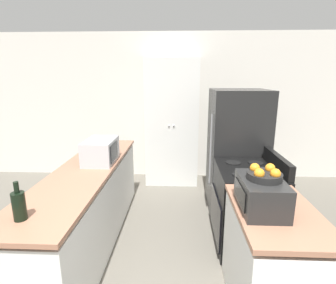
{
  "coord_description": "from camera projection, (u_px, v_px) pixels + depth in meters",
  "views": [
    {
      "loc": [
        0.14,
        -1.21,
        1.84
      ],
      "look_at": [
        0.0,
        1.96,
        1.05
      ],
      "focal_mm": 28.0,
      "sensor_mm": 36.0,
      "label": 1
    }
  ],
  "objects": [
    {
      "name": "wall_back",
      "position": [
        172.0,
        107.0,
        4.79
      ],
      "size": [
        7.0,
        0.06,
        2.6
      ],
      "color": "silver",
      "rests_on": "ground_plane"
    },
    {
      "name": "counter_left",
      "position": [
        88.0,
        207.0,
        2.92
      ],
      "size": [
        0.6,
        2.61,
        0.89
      ],
      "color": "silver",
      "rests_on": "ground_plane"
    },
    {
      "name": "counter_right",
      "position": [
        271.0,
        264.0,
        2.04
      ],
      "size": [
        0.6,
        0.94,
        0.89
      ],
      "color": "silver",
      "rests_on": "ground_plane"
    },
    {
      "name": "pantry_cabinet",
      "position": [
        172.0,
        123.0,
        4.53
      ],
      "size": [
        0.89,
        0.56,
        2.14
      ],
      "color": "silver",
      "rests_on": "ground_plane"
    },
    {
      "name": "stove",
      "position": [
        246.0,
        206.0,
        2.89
      ],
      "size": [
        0.66,
        0.8,
        1.05
      ],
      "color": "black",
      "rests_on": "ground_plane"
    },
    {
      "name": "refrigerator",
      "position": [
        236.0,
        152.0,
        3.6
      ],
      "size": [
        0.75,
        0.79,
        1.68
      ],
      "color": "black",
      "rests_on": "ground_plane"
    },
    {
      "name": "microwave",
      "position": [
        101.0,
        151.0,
        2.99
      ],
      "size": [
        0.33,
        0.49,
        0.27
      ],
      "color": "#B2B2B7",
      "rests_on": "counter_left"
    },
    {
      "name": "wine_bottle",
      "position": [
        19.0,
        205.0,
        1.78
      ],
      "size": [
        0.09,
        0.09,
        0.28
      ],
      "color": "black",
      "rests_on": "counter_left"
    },
    {
      "name": "toaster_oven",
      "position": [
        261.0,
        194.0,
        1.92
      ],
      "size": [
        0.31,
        0.46,
        0.24
      ],
      "color": "black",
      "rests_on": "counter_right"
    },
    {
      "name": "fruit_bowl",
      "position": [
        265.0,
        174.0,
        1.88
      ],
      "size": [
        0.25,
        0.25,
        0.1
      ],
      "color": "black",
      "rests_on": "toaster_oven"
    }
  ]
}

